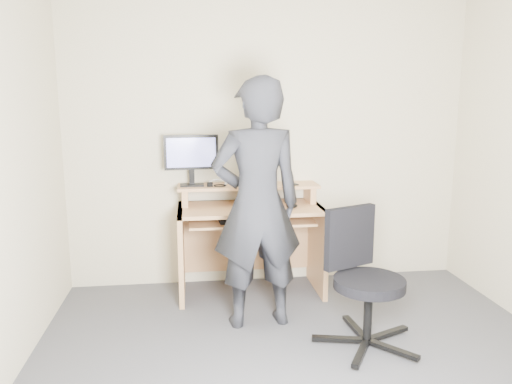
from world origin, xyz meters
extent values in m
plane|color=#48484C|center=(0.00, 0.00, 0.00)|extent=(3.50, 3.50, 0.00)
cube|color=beige|center=(0.00, 1.75, 1.25)|extent=(3.50, 0.02, 2.50)
cube|color=tan|center=(-0.78, 1.45, 0.38)|extent=(0.04, 0.60, 0.75)
cube|color=tan|center=(0.38, 1.45, 0.38)|extent=(0.04, 0.60, 0.75)
cube|color=tan|center=(-0.20, 1.45, 0.73)|extent=(1.20, 0.60, 0.03)
cube|color=tan|center=(-0.20, 1.37, 0.64)|extent=(1.02, 0.38, 0.02)
cube|color=tan|center=(-0.74, 1.60, 0.82)|extent=(0.05, 0.28, 0.15)
cube|color=tan|center=(0.34, 1.60, 0.82)|extent=(0.05, 0.28, 0.15)
cube|color=tan|center=(-0.20, 1.60, 0.90)|extent=(1.20, 0.30, 0.02)
cube|color=tan|center=(-0.20, 1.74, 0.42)|extent=(1.20, 0.03, 0.65)
cube|color=black|center=(-0.68, 1.61, 0.92)|extent=(0.20, 0.13, 0.01)
cube|color=black|center=(-0.68, 1.63, 0.99)|extent=(0.05, 0.04, 0.13)
cube|color=black|center=(-0.68, 1.60, 1.19)|extent=(0.45, 0.07, 0.29)
cube|color=#8388E3|center=(-0.68, 1.58, 1.19)|extent=(0.40, 0.04, 0.24)
cube|color=black|center=(-0.15, 1.61, 1.01)|extent=(0.10, 0.14, 0.20)
cylinder|color=#B7B7BB|center=(-0.02, 1.61, 1.00)|extent=(0.09, 0.09, 0.18)
cube|color=black|center=(0.17, 1.56, 0.92)|extent=(0.10, 0.14, 0.01)
cube|color=black|center=(-0.53, 1.55, 0.93)|extent=(0.05, 0.04, 0.03)
torus|color=silver|center=(-0.46, 1.67, 0.92)|extent=(0.17, 0.17, 0.06)
cube|color=black|center=(-0.24, 1.36, 0.67)|extent=(0.47, 0.21, 0.03)
ellipsoid|color=black|center=(0.13, 1.35, 0.77)|extent=(0.11, 0.09, 0.04)
cube|color=black|center=(0.64, 0.48, 0.04)|extent=(0.35, 0.18, 0.03)
cube|color=black|center=(0.45, 0.60, 0.04)|extent=(0.08, 0.36, 0.03)
cube|color=black|center=(0.28, 0.45, 0.04)|extent=(0.36, 0.13, 0.03)
cube|color=black|center=(0.37, 0.25, 0.04)|extent=(0.22, 0.33, 0.03)
cube|color=black|center=(0.59, 0.27, 0.04)|extent=(0.27, 0.30, 0.03)
cylinder|color=black|center=(0.46, 0.41, 0.24)|extent=(0.06, 0.06, 0.38)
cylinder|color=black|center=(0.46, 0.41, 0.44)|extent=(0.47, 0.47, 0.07)
cube|color=black|center=(0.38, 0.60, 0.71)|extent=(0.39, 0.21, 0.42)
imported|color=black|center=(-0.22, 0.85, 0.90)|extent=(0.70, 0.50, 1.79)
camera|label=1|loc=(-0.68, -2.58, 1.65)|focal=35.00mm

